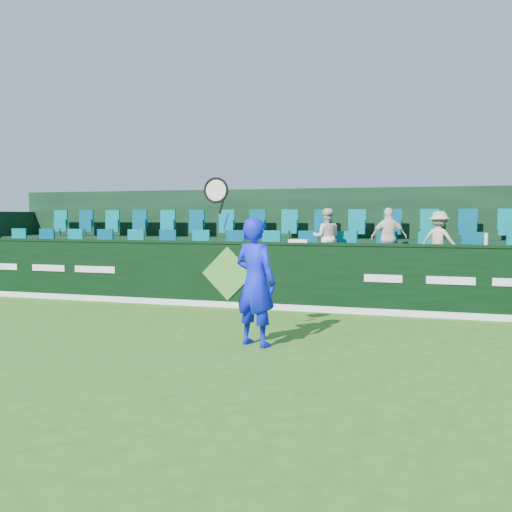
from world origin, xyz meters
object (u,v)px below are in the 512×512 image
(spectator_middle, at_px, (389,238))
(spectator_right, at_px, (439,240))
(towel, at_px, (299,241))
(drinks_bottle, at_px, (486,239))
(tennis_player, at_px, (255,281))
(spectator_left, at_px, (326,237))

(spectator_middle, distance_m, spectator_right, 0.99)
(towel, bearing_deg, spectator_right, 22.95)
(spectator_middle, xyz_separation_m, spectator_right, (0.99, 0.00, -0.04))
(towel, height_order, drinks_bottle, drinks_bottle)
(spectator_right, height_order, towel, spectator_right)
(tennis_player, relative_size, spectator_right, 2.12)
(towel, bearing_deg, spectator_left, 72.84)
(spectator_left, xyz_separation_m, drinks_bottle, (3.09, -1.12, 0.04))
(towel, bearing_deg, spectator_middle, 34.16)
(spectator_middle, xyz_separation_m, towel, (-1.65, -1.12, -0.04))
(spectator_right, relative_size, drinks_bottle, 5.45)
(towel, bearing_deg, tennis_player, -88.52)
(spectator_middle, relative_size, towel, 3.29)
(spectator_middle, bearing_deg, drinks_bottle, 136.48)
(spectator_right, xyz_separation_m, towel, (-2.64, -1.12, -0.00))
(spectator_right, bearing_deg, spectator_middle, 22.28)
(tennis_player, relative_size, spectator_middle, 1.99)
(towel, xyz_separation_m, drinks_bottle, (3.43, 0.00, 0.08))
(tennis_player, relative_size, drinks_bottle, 11.54)
(spectator_left, height_order, spectator_middle, spectator_middle)
(tennis_player, distance_m, spectator_left, 4.35)
(spectator_right, bearing_deg, towel, 45.23)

